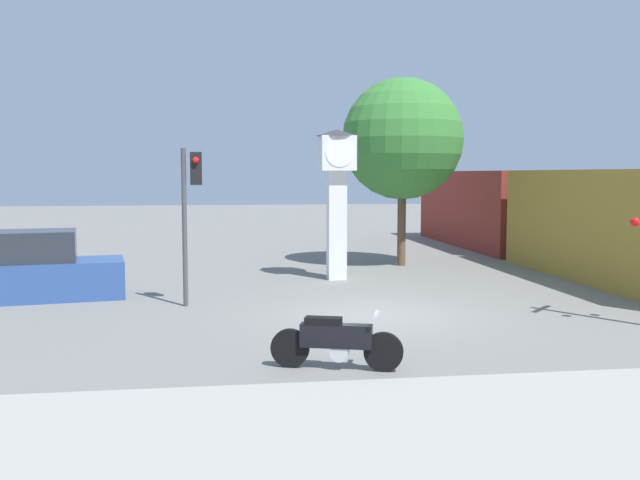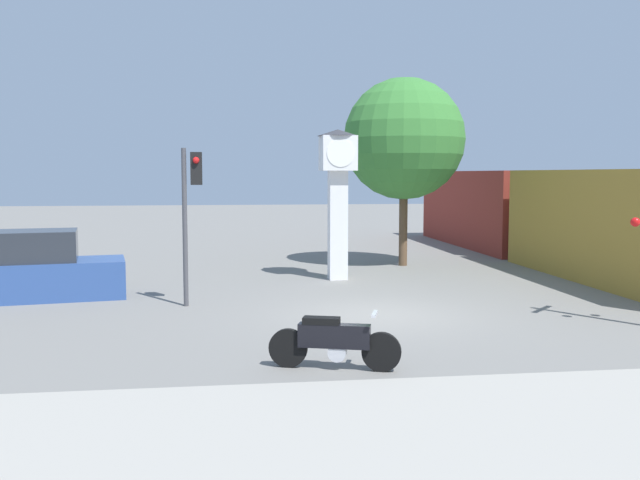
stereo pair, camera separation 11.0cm
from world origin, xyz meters
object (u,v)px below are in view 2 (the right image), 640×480
at_px(traffic_light, 191,197).
at_px(parked_car, 39,270).
at_px(street_tree, 404,139).
at_px(freight_train, 541,216).
at_px(motorcycle, 334,341).
at_px(clock_tower, 338,180).

bearing_deg(traffic_light, parked_car, 158.30).
height_order(traffic_light, street_tree, street_tree).
bearing_deg(freight_train, parked_car, -159.74).
distance_m(street_tree, parked_car, 12.94).
bearing_deg(traffic_light, motorcycle, -67.23).
relative_size(traffic_light, street_tree, 0.59).
bearing_deg(street_tree, parked_car, -154.41).
xyz_separation_m(motorcycle, traffic_light, (-2.59, 6.18, 2.22)).
distance_m(clock_tower, street_tree, 4.36).
bearing_deg(traffic_light, street_tree, 44.15).
distance_m(motorcycle, street_tree, 14.47).
bearing_deg(traffic_light, clock_tower, 42.73).
xyz_separation_m(motorcycle, street_tree, (4.56, 13.13, 4.02)).
xyz_separation_m(traffic_light, parked_car, (-4.01, 1.60, -1.94)).
distance_m(clock_tower, freight_train, 9.34).
relative_size(clock_tower, street_tree, 0.70).
height_order(freight_train, street_tree, street_tree).
relative_size(motorcycle, freight_train, 0.10).
bearing_deg(parked_car, street_tree, 16.22).
distance_m(motorcycle, clock_tower, 10.62).
bearing_deg(street_tree, motorcycle, -109.16).
xyz_separation_m(clock_tower, freight_train, (8.42, 3.80, -1.38)).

